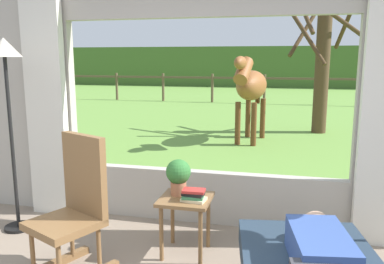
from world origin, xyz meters
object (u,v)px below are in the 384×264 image
object	(u,v)px
pasture_tree	(321,64)
side_table	(186,208)
rocking_chair	(75,208)
potted_plant	(178,175)
floor_lamp_left	(6,77)
horse	(251,86)
book_stack	(193,195)

from	to	relation	value
pasture_tree	side_table	bearing A→B (deg)	-103.83
rocking_chair	potted_plant	world-z (taller)	rocking_chair
pasture_tree	floor_lamp_left	bearing A→B (deg)	-118.41
floor_lamp_left	rocking_chair	bearing A→B (deg)	-31.00
floor_lamp_left	horse	bearing A→B (deg)	68.24
floor_lamp_left	pasture_tree	distance (m)	6.99
side_table	rocking_chair	bearing A→B (deg)	-147.70
book_stack	side_table	bearing A→B (deg)	145.05
rocking_chair	book_stack	world-z (taller)	rocking_chair
side_table	book_stack	xyz separation A→B (m)	(0.08, -0.06, 0.14)
potted_plant	floor_lamp_left	bearing A→B (deg)	178.31
rocking_chair	pasture_tree	bearing A→B (deg)	95.88
potted_plant	pasture_tree	size ratio (longest dim) A/B	0.10
horse	book_stack	bearing A→B (deg)	98.04
rocking_chair	side_table	distance (m)	0.93
rocking_chair	floor_lamp_left	distance (m)	1.54
book_stack	horse	world-z (taller)	horse
side_table	horse	world-z (taller)	horse
pasture_tree	book_stack	bearing A→B (deg)	-102.98
potted_plant	book_stack	bearing A→B (deg)	-35.90
book_stack	pasture_tree	world-z (taller)	pasture_tree
rocking_chair	floor_lamp_left	world-z (taller)	floor_lamp_left
rocking_chair	floor_lamp_left	xyz separation A→B (m)	(-1.01, 0.60, 0.99)
rocking_chair	side_table	bearing A→B (deg)	57.15
book_stack	floor_lamp_left	bearing A→B (deg)	174.84
floor_lamp_left	horse	xyz separation A→B (m)	(1.89, 4.74, -0.38)
side_table	floor_lamp_left	bearing A→B (deg)	176.47
book_stack	floor_lamp_left	size ratio (longest dim) A/B	0.11
potted_plant	floor_lamp_left	distance (m)	1.90
rocking_chair	pasture_tree	xyz separation A→B (m)	(2.32, 6.76, 1.04)
potted_plant	book_stack	world-z (taller)	potted_plant
floor_lamp_left	horse	size ratio (longest dim) A/B	1.05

